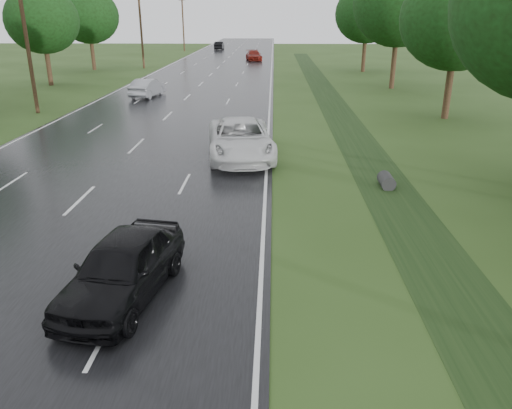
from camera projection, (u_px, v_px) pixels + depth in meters
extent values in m
cube|color=black|center=(207.00, 78.00, 52.71)|extent=(14.00, 180.00, 0.04)
cube|color=silver|center=(271.00, 78.00, 52.48)|extent=(0.12, 180.00, 0.01)
cube|color=silver|center=(144.00, 78.00, 52.92)|extent=(0.12, 180.00, 0.01)
cube|color=silver|center=(207.00, 78.00, 52.70)|extent=(0.12, 180.00, 0.01)
cube|color=black|center=(350.00, 131.00, 29.02)|extent=(2.20, 120.00, 0.01)
cylinder|color=#2D2D2D|center=(386.00, 181.00, 19.60)|extent=(0.56, 1.00, 0.56)
cylinder|color=#3C2418|center=(26.00, 36.00, 32.56)|extent=(0.26, 0.26, 10.00)
cylinder|color=#3C2418|center=(141.00, 26.00, 60.55)|extent=(0.26, 0.26, 10.00)
cylinder|color=#3C2418|center=(183.00, 22.00, 88.54)|extent=(0.26, 0.26, 10.00)
cube|color=#3C2418|center=(182.00, 0.00, 87.25)|extent=(1.20, 0.10, 0.10)
cylinder|color=#3C2418|center=(448.00, 91.00, 31.91)|extent=(0.44, 0.44, 3.52)
ellipsoid|color=black|center=(458.00, 18.00, 30.34)|extent=(7.00, 7.00, 6.30)
cylinder|color=#3C2418|center=(393.00, 65.00, 44.87)|extent=(0.44, 0.44, 4.16)
ellipsoid|color=black|center=(399.00, 4.00, 43.05)|extent=(8.00, 8.00, 7.20)
cylinder|color=#3C2418|center=(364.00, 55.00, 58.03)|extent=(0.44, 0.44, 3.68)
ellipsoid|color=black|center=(367.00, 14.00, 56.40)|extent=(7.20, 7.20, 6.48)
cylinder|color=#3C2418|center=(49.00, 67.00, 46.97)|extent=(0.44, 0.44, 3.36)
ellipsoid|color=black|center=(42.00, 20.00, 45.48)|extent=(6.60, 6.60, 5.94)
cylinder|color=#3C2418|center=(93.00, 55.00, 60.02)|extent=(0.44, 0.44, 3.52)
ellipsoid|color=black|center=(88.00, 16.00, 58.45)|extent=(7.00, 7.00, 6.30)
imported|color=silver|center=(240.00, 139.00, 23.28)|extent=(3.69, 6.62, 1.75)
imported|color=black|center=(122.00, 267.00, 11.74)|extent=(2.55, 4.74, 1.53)
imported|color=gray|center=(147.00, 88.00, 40.48)|extent=(2.15, 4.56, 1.45)
imported|color=maroon|center=(254.00, 56.00, 71.76)|extent=(2.74, 5.16, 1.42)
imported|color=black|center=(219.00, 46.00, 93.62)|extent=(1.53, 4.38, 1.44)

